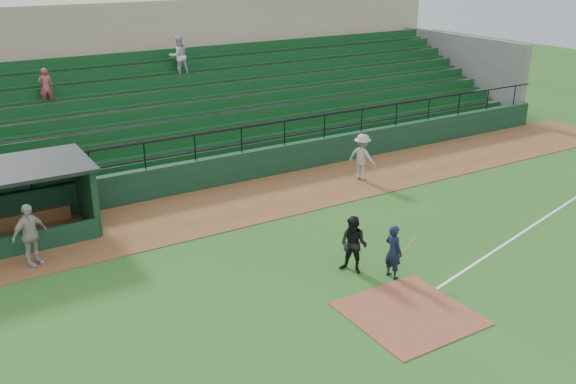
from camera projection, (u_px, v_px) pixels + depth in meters
ground at (384, 297)px, 16.94m from camera, size 90.00×90.00×0.00m
warning_track at (246, 202)px, 23.32m from camera, size 40.00×4.00×0.03m
home_plate_dirt at (409, 314)px, 16.14m from camera, size 3.00×3.00×0.03m
foul_line at (541, 220)px, 21.78m from camera, size 17.49×4.44×0.01m
stadium_structure at (160, 99)px, 29.24m from camera, size 38.00×13.08×6.40m
batter_at_plate at (393, 251)px, 17.72m from camera, size 1.02×0.68×1.61m
umpire at (354, 245)px, 17.98m from camera, size 0.99×1.05×1.72m
runner at (362, 157)px, 25.28m from camera, size 1.10×1.40×1.90m
dugout_player_a at (30, 235)px, 18.30m from camera, size 1.22×0.91×1.92m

